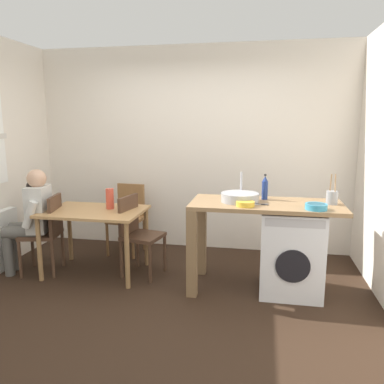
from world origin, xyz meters
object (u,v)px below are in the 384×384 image
(dining_table, at_px, (95,218))
(chair_person_seat, at_px, (47,230))
(chair_spare_by_wall, at_px, (128,214))
(bottle_tall_green, at_px, (265,188))
(chair_opposite, at_px, (137,231))
(colander, at_px, (316,206))
(washing_machine, at_px, (291,251))
(vase, at_px, (110,199))
(seated_person, at_px, (32,216))
(utensil_crock, at_px, (332,197))
(mixing_bowl, at_px, (245,203))

(dining_table, distance_m, chair_person_seat, 0.57)
(dining_table, xyz_separation_m, chair_spare_by_wall, (0.11, 0.77, -0.14))
(dining_table, relative_size, bottle_tall_green, 4.14)
(chair_opposite, height_order, chair_spare_by_wall, same)
(bottle_tall_green, bearing_deg, colander, -39.80)
(washing_machine, xyz_separation_m, bottle_tall_green, (-0.28, 0.17, 0.61))
(chair_person_seat, bearing_deg, bottle_tall_green, -98.31)
(dining_table, relative_size, vase, 4.73)
(seated_person, height_order, bottle_tall_green, seated_person)
(dining_table, xyz_separation_m, colander, (2.34, -0.31, 0.31))
(utensil_crock, bearing_deg, seated_person, -178.56)
(seated_person, height_order, colander, seated_person)
(chair_person_seat, relative_size, vase, 3.87)
(chair_person_seat, height_order, colander, colander)
(chair_opposite, distance_m, mixing_bowl, 1.34)
(chair_person_seat, xyz_separation_m, mixing_bowl, (2.24, -0.20, 0.44))
(chair_person_seat, xyz_separation_m, vase, (0.70, 0.18, 0.35))
(dining_table, xyz_separation_m, washing_machine, (2.15, -0.09, -0.21))
(utensil_crock, bearing_deg, washing_machine, -171.90)
(chair_person_seat, bearing_deg, vase, -87.42)
(mixing_bowl, relative_size, vase, 0.76)
(colander, bearing_deg, utensil_crock, 56.30)
(seated_person, bearing_deg, chair_spare_by_wall, -54.51)
(seated_person, height_order, vase, seated_person)
(chair_person_seat, height_order, bottle_tall_green, bottle_tall_green)
(utensil_crock, relative_size, vase, 1.29)
(chair_spare_by_wall, height_order, bottle_tall_green, bottle_tall_green)
(dining_table, height_order, bottle_tall_green, bottle_tall_green)
(mixing_bowl, distance_m, utensil_crock, 0.87)
(colander, distance_m, vase, 2.23)
(washing_machine, xyz_separation_m, mixing_bowl, (-0.46, -0.20, 0.52))
(chair_spare_by_wall, bearing_deg, mixing_bowl, 151.75)
(bottle_tall_green, bearing_deg, dining_table, -177.51)
(chair_opposite, height_order, mixing_bowl, mixing_bowl)
(chair_opposite, distance_m, vase, 0.48)
(chair_opposite, xyz_separation_m, washing_machine, (1.68, -0.15, -0.08))
(utensil_crock, bearing_deg, colander, -123.70)
(dining_table, distance_m, chair_spare_by_wall, 0.79)
(dining_table, height_order, washing_machine, washing_machine)
(bottle_tall_green, bearing_deg, utensil_crock, -10.41)
(chair_spare_by_wall, relative_size, utensil_crock, 3.00)
(mixing_bowl, bearing_deg, chair_spare_by_wall, 146.22)
(chair_opposite, distance_m, bottle_tall_green, 1.50)
(vase, bearing_deg, utensil_crock, -3.32)
(chair_person_seat, bearing_deg, utensil_crock, -101.34)
(dining_table, bearing_deg, chair_spare_by_wall, 82.12)
(mixing_bowl, height_order, colander, colander)
(dining_table, height_order, chair_spare_by_wall, chair_spare_by_wall)
(bottle_tall_green, relative_size, utensil_crock, 0.89)
(dining_table, bearing_deg, seated_person, -170.47)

